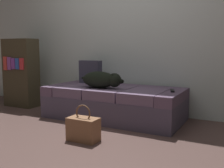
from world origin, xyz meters
TOP-DOWN VIEW (x-y plane):
  - ground_plane at (0.00, 0.00)m, footprint 10.00×10.00m
  - back_wall at (0.00, 1.60)m, footprint 6.40×0.10m
  - couch at (0.00, 1.07)m, footprint 1.83×0.86m
  - dog_dark at (-0.11, 0.93)m, footprint 0.65×0.28m
  - tv_remote at (0.80, 1.07)m, footprint 0.09×0.16m
  - throw_pillow at (-0.51, 1.29)m, footprint 0.34×0.12m
  - handbag at (0.14, 0.12)m, footprint 0.32×0.18m
  - bookshelf at (-1.71, 1.06)m, footprint 0.56×0.30m

SIDE VIEW (x-z plane):
  - ground_plane at x=0.00m, z-range 0.00..0.00m
  - handbag at x=0.14m, z-range -0.06..0.31m
  - couch at x=0.00m, z-range 0.00..0.43m
  - tv_remote at x=0.80m, z-range 0.43..0.45m
  - dog_dark at x=-0.11m, z-range 0.43..0.65m
  - bookshelf at x=-1.71m, z-range 0.00..1.10m
  - throw_pillow at x=-0.51m, z-range 0.43..0.77m
  - back_wall at x=0.00m, z-range 0.00..2.80m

